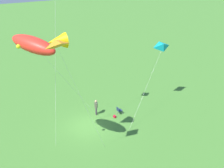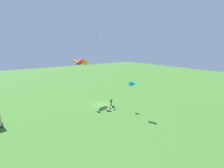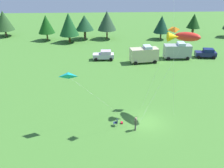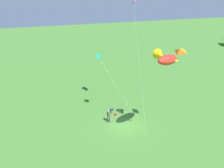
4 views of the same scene
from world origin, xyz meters
The scene contains 12 objects.
ground_plane centered at (0.00, 0.00, 0.00)m, with size 160.00×160.00×0.00m, color #41762D.
person_kite_flyer centered at (-1.67, -1.59, 1.02)m, with size 0.42×0.52×1.74m.
folding_chair centered at (-3.87, -0.55, 0.49)m, with size 0.53×0.53×0.82m.
backpack_on_grass centered at (-3.14, -0.15, 0.11)m, with size 0.32×0.22×0.22m, color red.
car_silver_compact centered at (-4.82, 23.34, 0.95)m, with size 4.24×2.28×1.89m.
van_camper_beige centered at (3.00, 21.42, 1.64)m, with size 5.63×3.15×3.34m.
van_motorhome_grey centered at (10.16, 23.43, 1.64)m, with size 5.47×2.75×3.34m.
car_navy_hatch centered at (16.30, 23.66, 0.95)m, with size 4.40×2.67×1.89m.
treeline_distant centered at (-6.21, 39.81, 4.25)m, with size 64.03×11.64×7.15m.
kite_large_fish centered at (4.23, 2.73, 9.95)m, with size 7.94×6.29×10.73m.
kite_delta_teal centered at (-9.11, -0.54, 6.78)m, with size 6.46×3.48×7.29m.
kite_delta_orange centered at (3.61, 4.60, 10.43)m, with size 4.56×1.69×10.85m.
Camera 3 is at (-5.65, -27.04, 17.74)m, focal length 42.00 mm.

